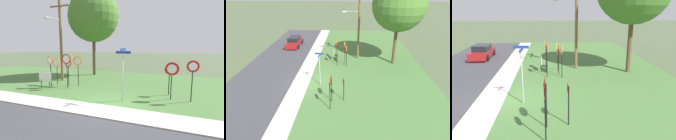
% 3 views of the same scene
% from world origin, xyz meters
% --- Properties ---
extents(ground_plane, '(160.00, 160.00, 0.00)m').
position_xyz_m(ground_plane, '(0.00, 0.00, 0.00)').
color(ground_plane, '#4C5B3D').
extents(sidewalk_strip, '(44.00, 1.60, 0.06)m').
position_xyz_m(sidewalk_strip, '(0.00, -0.80, 0.03)').
color(sidewalk_strip, '#BCB7AD').
rests_on(sidewalk_strip, ground_plane).
extents(grass_median, '(44.00, 12.00, 0.04)m').
position_xyz_m(grass_median, '(0.00, 6.00, 0.02)').
color(grass_median, '#477038').
rests_on(grass_median, ground_plane).
extents(stop_sign_near_left, '(0.66, 0.12, 2.52)m').
position_xyz_m(stop_sign_near_left, '(-5.89, 2.30, 1.85)').
color(stop_sign_near_left, black).
rests_on(stop_sign_near_left, grass_median).
extents(stop_sign_near_right, '(0.76, 0.16, 2.33)m').
position_xyz_m(stop_sign_near_right, '(-4.92, 3.28, 1.74)').
color(stop_sign_near_right, black).
rests_on(stop_sign_near_right, grass_median).
extents(stop_sign_far_left, '(0.75, 0.10, 2.70)m').
position_xyz_m(stop_sign_far_left, '(-4.37, 2.38, 2.02)').
color(stop_sign_far_left, black).
rests_on(stop_sign_far_left, grass_median).
extents(stop_sign_far_center, '(0.79, 0.15, 2.28)m').
position_xyz_m(stop_sign_far_center, '(-6.08, 3.26, 1.70)').
color(stop_sign_far_center, black).
rests_on(stop_sign_far_center, grass_median).
extents(stop_sign_far_right, '(0.75, 0.13, 2.49)m').
position_xyz_m(stop_sign_far_right, '(-4.07, 3.48, 1.86)').
color(stop_sign_far_right, black).
rests_on(stop_sign_far_right, grass_median).
extents(yield_sign_near_left, '(0.82, 0.11, 2.34)m').
position_xyz_m(yield_sign_near_left, '(3.31, 2.38, 1.78)').
color(yield_sign_near_left, black).
rests_on(yield_sign_near_left, grass_median).
extents(yield_sign_near_right, '(0.64, 0.12, 2.07)m').
position_xyz_m(yield_sign_near_right, '(3.14, 3.35, 1.56)').
color(yield_sign_near_right, black).
rests_on(yield_sign_near_right, grass_median).
extents(yield_sign_far_left, '(0.70, 0.12, 2.48)m').
position_xyz_m(yield_sign_far_left, '(4.45, 2.36, 1.89)').
color(yield_sign_far_left, black).
rests_on(yield_sign_far_left, grass_median).
extents(street_name_post, '(0.96, 0.81, 3.18)m').
position_xyz_m(street_name_post, '(0.58, 1.13, 1.92)').
color(street_name_post, '#9EA0A8').
rests_on(street_name_post, grass_median).
extents(utility_pole, '(2.10, 2.16, 7.94)m').
position_xyz_m(utility_pole, '(-6.76, 4.71, 4.35)').
color(utility_pole, brown).
rests_on(utility_pole, grass_median).
extents(notice_board, '(1.10, 0.14, 1.25)m').
position_xyz_m(notice_board, '(-6.13, 1.91, 0.87)').
color(notice_board, black).
rests_on(notice_board, grass_median).
extents(parked_hatchback_near, '(4.57, 1.91, 1.39)m').
position_xyz_m(parked_hatchback_near, '(-11.68, -4.33, 0.65)').
color(parked_hatchback_near, maroon).
rests_on(parked_hatchback_near, road_asphalt).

